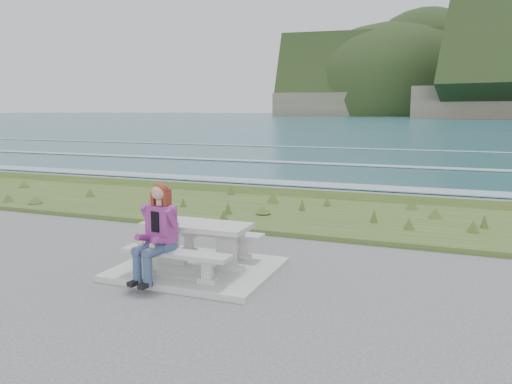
{
  "coord_description": "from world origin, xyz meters",
  "views": [
    {
      "loc": [
        3.86,
        -7.21,
        2.7
      ],
      "look_at": [
        0.6,
        1.2,
        1.23
      ],
      "focal_mm": 35.0,
      "sensor_mm": 36.0,
      "label": 1
    }
  ],
  "objects_px": {
    "bench_landward": "(176,257)",
    "bench_seaward": "(215,236)",
    "seated_woman": "(155,245)",
    "picnic_table": "(197,233)"
  },
  "relations": [
    {
      "from": "bench_landward",
      "to": "bench_seaward",
      "type": "relative_size",
      "value": 1.0
    },
    {
      "from": "bench_landward",
      "to": "seated_woman",
      "type": "relative_size",
      "value": 1.2
    },
    {
      "from": "picnic_table",
      "to": "bench_landward",
      "type": "height_order",
      "value": "picnic_table"
    },
    {
      "from": "picnic_table",
      "to": "seated_woman",
      "type": "bearing_deg",
      "value": -108.91
    },
    {
      "from": "picnic_table",
      "to": "seated_woman",
      "type": "distance_m",
      "value": 0.89
    },
    {
      "from": "seated_woman",
      "to": "bench_landward",
      "type": "bearing_deg",
      "value": 36.06
    },
    {
      "from": "picnic_table",
      "to": "seated_woman",
      "type": "height_order",
      "value": "seated_woman"
    },
    {
      "from": "picnic_table",
      "to": "bench_landward",
      "type": "bearing_deg",
      "value": -90.0
    },
    {
      "from": "picnic_table",
      "to": "bench_landward",
      "type": "xyz_separation_m",
      "value": [
        0.0,
        -0.7,
        -0.23
      ]
    },
    {
      "from": "picnic_table",
      "to": "bench_seaward",
      "type": "distance_m",
      "value": 0.74
    }
  ]
}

